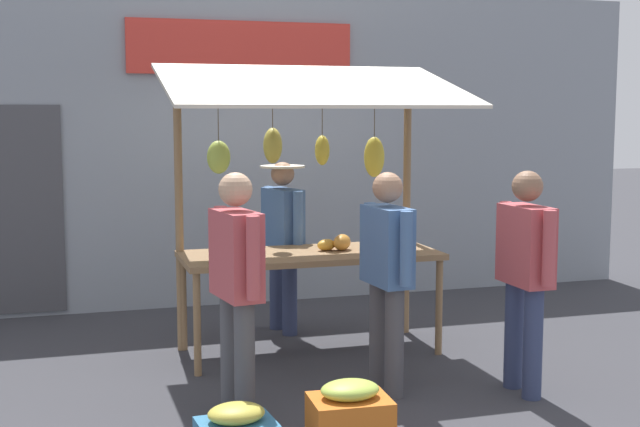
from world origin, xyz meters
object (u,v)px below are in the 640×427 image
at_px(vendor_with_sunhat, 283,233).
at_px(shopper_with_ponytail, 236,276).
at_px(shopper_with_shopping_bag, 525,265).
at_px(shopper_in_grey_tee, 387,266).
at_px(market_stall, 307,176).
at_px(produce_crate_near, 350,418).

relative_size(vendor_with_sunhat, shopper_with_ponytail, 0.96).
xyz_separation_m(vendor_with_sunhat, shopper_with_ponytail, (0.88, 2.14, 0.03)).
height_order(shopper_with_shopping_bag, shopper_in_grey_tee, shopper_with_shopping_bag).
bearing_deg(market_stall, shopper_with_ponytail, 57.46).
height_order(market_stall, shopper_in_grey_tee, market_stall).
bearing_deg(vendor_with_sunhat, shopper_with_ponytail, -35.06).
bearing_deg(shopper_in_grey_tee, shopper_with_shopping_bag, -113.07).
bearing_deg(shopper_in_grey_tee, vendor_with_sunhat, 3.94).
bearing_deg(produce_crate_near, market_stall, -99.36).
height_order(shopper_with_shopping_bag, produce_crate_near, shopper_with_shopping_bag).
bearing_deg(market_stall, shopper_with_shopping_bag, 128.60).
height_order(shopper_with_shopping_bag, shopper_with_ponytail, shopper_with_ponytail).
relative_size(market_stall, produce_crate_near, 4.95).
distance_m(vendor_with_sunhat, shopper_with_shopping_bag, 2.58).
bearing_deg(produce_crate_near, shopper_in_grey_tee, -122.09).
relative_size(shopper_with_shopping_bag, produce_crate_near, 3.28).
distance_m(market_stall, vendor_with_sunhat, 0.93).
bearing_deg(market_stall, produce_crate_near, 80.64).
bearing_deg(produce_crate_near, shopper_with_shopping_bag, -156.86).
distance_m(market_stall, shopper_with_shopping_bag, 2.04).
relative_size(market_stall, shopper_with_shopping_bag, 1.51).
distance_m(market_stall, shopper_with_ponytail, 1.77).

